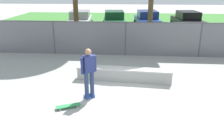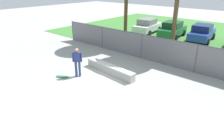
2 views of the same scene
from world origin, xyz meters
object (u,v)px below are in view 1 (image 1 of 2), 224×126
Objects in this scene: car_white at (80,20)px; car_green at (114,20)px; skateboard at (68,106)px; car_black at (187,21)px; car_blue at (147,20)px; skateboarder at (89,71)px; concrete_ledge at (124,74)px.

car_green is (3.02, 0.12, 0.00)m from car_white.
skateboard is 0.19× the size of car_black.
car_blue is (5.94, 0.56, 0.00)m from car_white.
skateboarder is 13.26m from car_white.
car_black is at bearing 64.17° from skateboarder.
car_green is 1.00× the size of car_blue.
skateboard is 0.19× the size of car_green.
skateboard is 15.70m from car_black.
skateboarder is 13.04m from car_green.
car_white is 9.42m from car_black.
car_green is at bearing 95.73° from concrete_ledge.
car_blue is 1.00× the size of car_black.
car_green is at bearing 87.45° from skateboard.
car_blue is (1.77, 11.84, 0.56)m from concrete_ledge.
car_blue reaches higher than skateboard.
skateboarder reaches higher than car_black.
skateboard is (-0.58, -0.76, -0.94)m from skateboarder.
skateboarder reaches higher than car_white.
car_black is at bearing 2.07° from car_green.
skateboard is at bearing -126.32° from concrete_ledge.
skateboard is at bearing -127.38° from skateboarder.
skateboard is 13.91m from car_white.
car_white is 1.00× the size of car_blue.
car_green reaches higher than concrete_ledge.
concrete_ledge is 2.14m from skateboarder.
car_black is (3.47, -0.20, 0.00)m from car_blue.
concrete_ledge is 0.91× the size of car_white.
skateboarder is 2.24× the size of skateboard.
car_green and car_black have the same top height.
concrete_ledge is 4.89× the size of skateboard.
concrete_ledge is 12.04m from car_white.
car_white reaches higher than skateboard.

